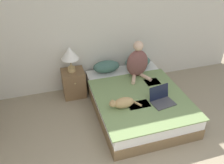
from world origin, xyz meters
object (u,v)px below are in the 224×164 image
object	(u,v)px
cat_tabby	(123,103)
bed	(137,101)
nightstand	(74,83)
table_lamp	(70,54)
pillow_near	(106,67)
laptop_open	(162,99)
person_sitting	(137,62)
pillow_far	(138,62)

from	to	relation	value
cat_tabby	bed	bearing A→B (deg)	-140.81
nightstand	table_lamp	xyz separation A→B (m)	(-0.02, -0.00, 0.63)
pillow_near	nightstand	distance (m)	0.72
pillow_near	laptop_open	xyz separation A→B (m)	(0.60, -1.21, -0.06)
pillow_near	laptop_open	world-z (taller)	laptop_open
cat_tabby	table_lamp	bearing A→B (deg)	-61.63
nightstand	table_lamp	distance (m)	0.64
pillow_near	table_lamp	xyz separation A→B (m)	(-0.69, -0.02, 0.39)
person_sitting	nightstand	bearing A→B (deg)	165.81
laptop_open	table_lamp	world-z (taller)	table_lamp
cat_tabby	table_lamp	world-z (taller)	table_lamp
cat_tabby	table_lamp	distance (m)	1.36
pillow_far	cat_tabby	distance (m)	1.36
person_sitting	laptop_open	size ratio (longest dim) A/B	1.79
bed	person_sitting	xyz separation A→B (m)	(0.18, 0.50, 0.50)
cat_tabby	laptop_open	size ratio (longest dim) A/B	1.33
person_sitting	nightstand	xyz separation A→B (m)	(-1.19, 0.30, -0.43)
pillow_far	nightstand	world-z (taller)	pillow_far
pillow_far	laptop_open	size ratio (longest dim) A/B	1.32
pillow_far	person_sitting	bearing A→B (deg)	-114.97
person_sitting	table_lamp	xyz separation A→B (m)	(-1.20, 0.30, 0.20)
cat_tabby	nightstand	distance (m)	1.31
pillow_near	pillow_far	distance (m)	0.67
pillow_far	cat_tabby	world-z (taller)	pillow_far
table_lamp	pillow_near	bearing A→B (deg)	2.01
bed	table_lamp	distance (m)	1.48
cat_tabby	nightstand	bearing A→B (deg)	-62.33
pillow_near	pillow_far	xyz separation A→B (m)	(0.67, 0.00, 0.00)
bed	table_lamp	world-z (taller)	table_lamp
pillow_near	bed	bearing A→B (deg)	-68.04
pillow_far	laptop_open	xyz separation A→B (m)	(-0.07, -1.21, -0.06)
pillow_far	laptop_open	world-z (taller)	laptop_open
pillow_far	cat_tabby	bearing A→B (deg)	-122.07
bed	nightstand	distance (m)	1.29
cat_tabby	laptop_open	bearing A→B (deg)	174.04
pillow_far	table_lamp	distance (m)	1.41
table_lamp	bed	bearing A→B (deg)	-38.14
bed	pillow_near	world-z (taller)	pillow_near
bed	table_lamp	size ratio (longest dim) A/B	3.97
bed	nightstand	size ratio (longest dim) A/B	3.68
nightstand	pillow_near	bearing A→B (deg)	1.91
laptop_open	nightstand	world-z (taller)	laptop_open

